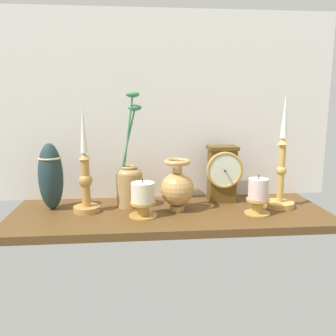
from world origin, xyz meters
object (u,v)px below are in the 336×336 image
object	(u,v)px
tall_ceramic_vase	(51,176)
brass_vase_bulbous	(177,187)
candlestick_tall_left	(85,179)
candlestick_tall_center	(281,173)
pillar_candle_front	(258,195)
pillar_candle_near_clock	(143,198)
mantel_clock	(222,173)
brass_vase_jar	(130,181)

from	to	relation	value
tall_ceramic_vase	brass_vase_bulbous	bearing A→B (deg)	-7.13
candlestick_tall_left	candlestick_tall_center	world-z (taller)	candlestick_tall_center
brass_vase_bulbous	pillar_candle_front	distance (cm)	25.18
tall_ceramic_vase	pillar_candle_near_clock	bearing A→B (deg)	-19.34
candlestick_tall_left	brass_vase_bulbous	bearing A→B (deg)	-2.00
candlestick_tall_center	brass_vase_bulbous	size ratio (longest dim) A/B	2.25
mantel_clock	candlestick_tall_left	bearing A→B (deg)	-170.69
mantel_clock	brass_vase_bulbous	world-z (taller)	mantel_clock
mantel_clock	tall_ceramic_vase	world-z (taller)	tall_ceramic_vase
brass_vase_bulbous	pillar_candle_near_clock	xyz separation A→B (cm)	(-11.03, -5.19, -1.86)
candlestick_tall_left	brass_vase_jar	xyz separation A→B (cm)	(13.62, 4.88, -2.15)
candlestick_tall_left	pillar_candle_near_clock	distance (cm)	19.35
mantel_clock	pillar_candle_front	world-z (taller)	mantel_clock
brass_vase_jar	pillar_candle_front	distance (cm)	41.32
tall_ceramic_vase	candlestick_tall_left	bearing A→B (deg)	-19.39
brass_vase_jar	tall_ceramic_vase	distance (cm)	25.15
pillar_candle_front	tall_ceramic_vase	xyz separation A→B (cm)	(-64.47, 11.14, 4.93)
candlestick_tall_center	brass_vase_bulbous	xyz separation A→B (cm)	(-34.05, -0.08, -3.90)
candlestick_tall_left	candlestick_tall_center	bearing A→B (deg)	-0.84
mantel_clock	tall_ceramic_vase	size ratio (longest dim) A/B	0.90
candlestick_tall_left	brass_vase_jar	size ratio (longest dim) A/B	0.91
candlestick_tall_left	candlestick_tall_center	size ratio (longest dim) A/B	0.92
candlestick_tall_left	pillar_candle_front	xyz separation A→B (cm)	(53.07, -7.13, -4.66)
candlestick_tall_left	tall_ceramic_vase	bearing A→B (deg)	160.61
brass_vase_jar	brass_vase_bulbous	bearing A→B (deg)	-21.31
candlestick_tall_left	brass_vase_jar	world-z (taller)	brass_vase_jar
candlestick_tall_center	tall_ceramic_vase	distance (cm)	74.33
pillar_candle_front	tall_ceramic_vase	size ratio (longest dim) A/B	0.57
brass_vase_bulbous	brass_vase_jar	bearing A→B (deg)	158.69
brass_vase_jar	pillar_candle_front	bearing A→B (deg)	-16.93
brass_vase_jar	pillar_candle_front	size ratio (longest dim) A/B	3.04
mantel_clock	brass_vase_jar	size ratio (longest dim) A/B	0.52
mantel_clock	brass_vase_jar	xyz separation A→B (cm)	(-31.72, -2.55, -1.66)
candlestick_tall_left	tall_ceramic_vase	xyz separation A→B (cm)	(-11.40, 4.01, 0.27)
tall_ceramic_vase	candlestick_tall_center	bearing A→B (deg)	-3.81
mantel_clock	brass_vase_bulbous	distance (cm)	18.82
candlestick_tall_left	candlestick_tall_center	xyz separation A→B (cm)	(62.76, -0.92, 0.89)
pillar_candle_front	tall_ceramic_vase	distance (cm)	65.61
brass_vase_bulbous	tall_ceramic_vase	xyz separation A→B (cm)	(-40.11, 5.02, 3.28)
brass_vase_bulbous	candlestick_tall_center	bearing A→B (deg)	0.14
tall_ceramic_vase	brass_vase_jar	bearing A→B (deg)	1.99
candlestick_tall_left	pillar_candle_near_clock	xyz separation A→B (cm)	(17.68, -6.19, -4.87)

